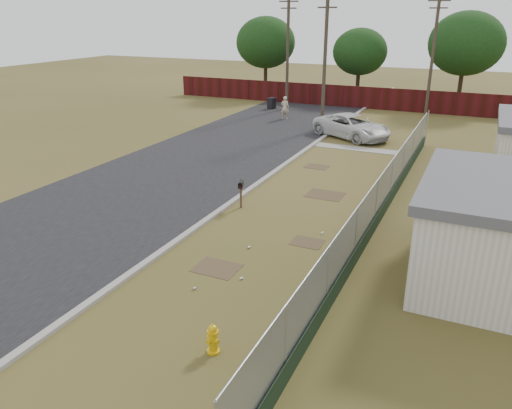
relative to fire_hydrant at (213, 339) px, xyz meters
The scene contains 12 objects.
ground 8.81m from the fire_hydrant, 97.55° to the left, with size 120.00×120.00×0.00m, color brown.
street 18.55m from the fire_hydrant, 115.26° to the left, with size 15.10×60.00×0.12m.
chainlink_fence 9.96m from the fire_hydrant, 78.61° to the left, with size 0.10×27.06×2.02m.
privacy_fence 34.48m from the fire_hydrant, 101.98° to the left, with size 30.00×0.12×1.80m, color #400D10.
utility_poles 30.10m from the fire_hydrant, 99.32° to the left, with size 12.60×8.24×9.00m.
horizon_trees 32.56m from the fire_hydrant, 90.56° to the left, with size 33.32×31.94×7.78m.
fire_hydrant is the anchor object (origin of this frame).
mailbox 9.50m from the fire_hydrant, 112.23° to the left, with size 0.31×0.51×1.17m.
pickup_truck 23.05m from the fire_hydrant, 96.40° to the left, with size 2.47×5.35×1.49m, color silver.
pedestrian 28.14m from the fire_hydrant, 108.09° to the left, with size 0.63×0.41×1.72m, color beige.
trash_bin 32.27m from the fire_hydrant, 110.51° to the left, with size 0.72×0.78×0.92m.
scattered_litter 4.83m from the fire_hydrant, 102.57° to the left, with size 2.31×5.49×0.07m.
Camera 1 is at (6.22, -17.28, 7.63)m, focal length 35.00 mm.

